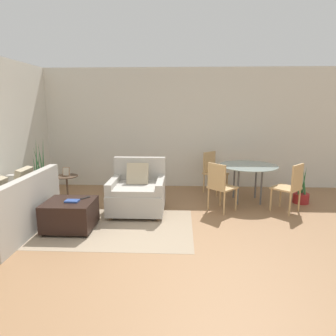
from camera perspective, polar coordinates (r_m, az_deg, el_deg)
name	(u,v)px	position (r m, az deg, el deg)	size (l,w,h in m)	color
ground_plane	(144,259)	(3.96, -4.63, -16.90)	(20.00, 20.00, 0.00)	#936B47
wall_back	(162,129)	(7.06, -1.22, 7.51)	(12.00, 0.06, 2.75)	beige
area_rug	(102,227)	(4.98, -12.44, -10.92)	(2.88, 1.66, 0.01)	gray
couch	(8,213)	(5.18, -28.11, -7.58)	(0.94, 1.86, 0.92)	#B2ADA3
armchair	(137,193)	(5.46, -5.85, -4.70)	(0.97, 0.95, 0.95)	#B2ADA3
ottoman	(70,214)	(4.94, -18.15, -8.34)	(0.74, 0.67, 0.46)	black
book_stack	(72,201)	(4.83, -17.81, -5.99)	(0.21, 0.14, 0.03)	#2D478C
tv_remote_primary	(85,198)	(4.96, -15.47, -5.49)	(0.14, 0.16, 0.01)	black
potted_plant	(41,190)	(6.59, -23.07, -3.87)	(0.44, 0.44, 1.30)	maroon
side_table	(67,184)	(6.24, -18.68, -2.88)	(0.44, 0.44, 0.55)	#4C3828
picture_frame	(66,172)	(6.18, -18.83, -0.65)	(0.14, 0.07, 0.17)	#8C6647
dining_table	(248,169)	(6.17, 15.00, -0.21)	(1.15, 1.15, 0.74)	#8C9E99
dining_chair_near_left	(220,184)	(5.48, 9.84, -3.01)	(0.59, 0.59, 0.90)	tan
dining_chair_near_right	(291,185)	(5.78, 22.39, -2.96)	(0.59, 0.59, 0.90)	tan
dining_chair_far_left	(213,169)	(6.71, 8.50, -0.25)	(0.59, 0.59, 0.90)	tan
potted_plant_small	(301,195)	(6.53, 24.01, -4.71)	(0.31, 0.31, 0.74)	maroon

